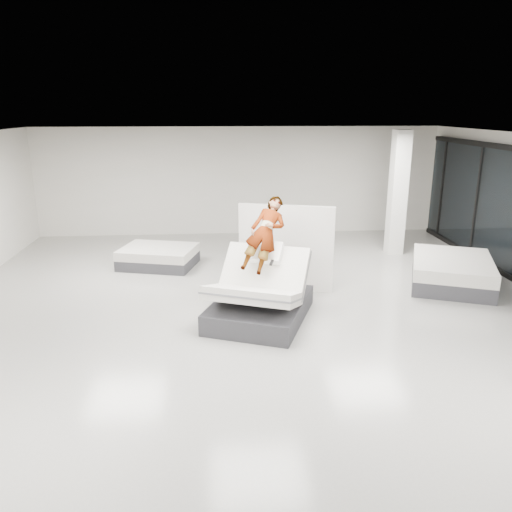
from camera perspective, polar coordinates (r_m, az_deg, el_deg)
name	(u,v)px	position (r m, az deg, el deg)	size (l,w,h in m)	color
room	(259,240)	(8.30, 0.30, 1.78)	(14.00, 14.04, 3.20)	#A2A099
hero_bed	(260,298)	(9.06, 0.44, -4.79)	(2.22, 2.51, 1.35)	#323236
person	(265,247)	(9.09, 1.04, 1.00)	(0.57, 0.37, 1.55)	slate
remote	(272,263)	(8.76, 1.79, -0.76)	(0.05, 0.14, 0.03)	black
divider_panel	(286,248)	(10.44, 3.41, 0.93)	(2.00, 0.09, 1.82)	silver
flat_bed_right_far	(452,272)	(11.67, 21.46, -1.66)	(2.30, 2.60, 0.59)	#323236
flat_bed_left_far	(158,257)	(12.38, -11.08, -0.07)	(1.99, 1.69, 0.47)	#323236
column	(398,193)	(13.51, 15.89, 6.92)	(0.40, 0.40, 3.20)	white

